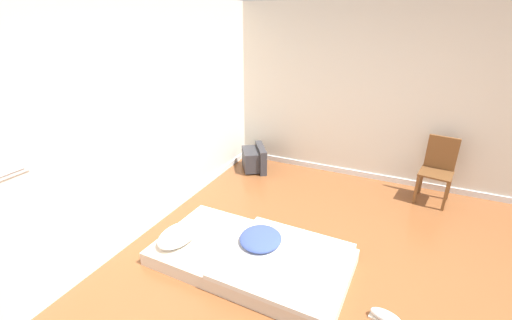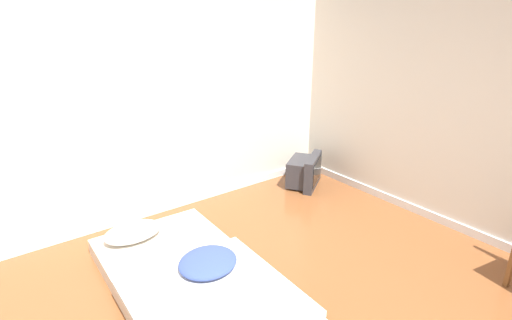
% 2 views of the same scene
% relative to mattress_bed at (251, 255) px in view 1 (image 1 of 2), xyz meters
% --- Properties ---
extents(ground_plane, '(20.00, 20.00, 0.00)m').
position_rel_mattress_bed_xyz_m(ground_plane, '(-0.23, -1.19, -0.11)').
color(ground_plane, brown).
extents(wall_back, '(8.14, 0.08, 2.60)m').
position_rel_mattress_bed_xyz_m(wall_back, '(-0.24, 1.44, 1.18)').
color(wall_back, silver).
rests_on(wall_back, ground_plane).
extents(wall_right, '(0.08, 7.62, 2.60)m').
position_rel_mattress_bed_xyz_m(wall_right, '(2.67, -1.19, 1.18)').
color(wall_right, silver).
rests_on(wall_right, ground_plane).
extents(mattress_bed, '(1.15, 2.04, 0.30)m').
position_rel_mattress_bed_xyz_m(mattress_bed, '(0.00, 0.00, 0.00)').
color(mattress_bed, beige).
rests_on(mattress_bed, ground_plane).
extents(crt_tv, '(0.64, 0.59, 0.40)m').
position_rel_mattress_bed_xyz_m(crt_tv, '(2.17, 0.99, 0.08)').
color(crt_tv, '#333338').
rests_on(crt_tv, ground_plane).
extents(wooden_chair, '(0.47, 0.47, 0.90)m').
position_rel_mattress_bed_xyz_m(wooden_chair, '(2.33, -1.71, 0.41)').
color(wooden_chair, brown).
rests_on(wooden_chair, ground_plane).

